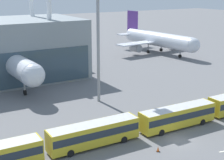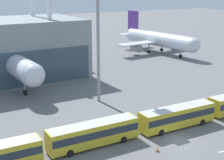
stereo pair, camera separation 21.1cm
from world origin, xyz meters
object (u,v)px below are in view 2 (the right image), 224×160
object	(u,v)px
airliner_at_gate_far	(5,59)
shuttle_bus_1	(93,133)
shuttle_bus_2	(177,116)
traffic_cone_1	(158,149)
airliner_parked_remote	(157,39)
floodlight_mast	(98,19)

from	to	relation	value
airliner_at_gate_far	shuttle_bus_1	distance (m)	40.40
airliner_at_gate_far	shuttle_bus_2	distance (m)	44.39
shuttle_bus_1	traffic_cone_1	bearing A→B (deg)	-41.19
airliner_at_gate_far	traffic_cone_1	size ratio (longest dim) A/B	56.02
airliner_at_gate_far	traffic_cone_1	world-z (taller)	airliner_at_gate_far
shuttle_bus_2	traffic_cone_1	world-z (taller)	shuttle_bus_2
traffic_cone_1	shuttle_bus_1	bearing A→B (deg)	138.13
airliner_at_gate_far	shuttle_bus_1	world-z (taller)	airliner_at_gate_far
airliner_parked_remote	airliner_at_gate_far	bearing A→B (deg)	-84.37
airliner_at_gate_far	airliner_parked_remote	distance (m)	53.08
airliner_parked_remote	shuttle_bus_2	world-z (taller)	airliner_parked_remote
shuttle_bus_1	airliner_parked_remote	bearing A→B (deg)	45.82
airliner_parked_remote	shuttle_bus_2	size ratio (longest dim) A/B	2.56
airliner_parked_remote	floodlight_mast	size ratio (longest dim) A/B	1.40
airliner_parked_remote	traffic_cone_1	world-z (taller)	airliner_parked_remote
airliner_at_gate_far	traffic_cone_1	distance (m)	47.20
airliner_parked_remote	shuttle_bus_1	size ratio (longest dim) A/B	2.56
airliner_parked_remote	traffic_cone_1	size ratio (longest dim) A/B	45.33
shuttle_bus_1	airliner_at_gate_far	bearing A→B (deg)	93.28
traffic_cone_1	airliner_at_gate_far	bearing A→B (deg)	100.39
airliner_parked_remote	traffic_cone_1	bearing A→B (deg)	-43.23
traffic_cone_1	shuttle_bus_2	bearing A→B (deg)	32.73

